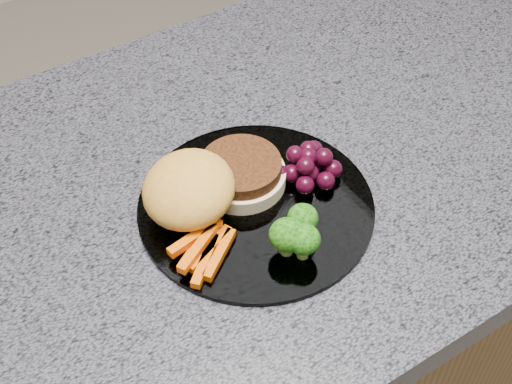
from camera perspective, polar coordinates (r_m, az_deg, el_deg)
island_cabinet at (r=1.21m, az=0.46°, el=-13.43°), size 1.20×0.60×0.86m
countertop at (r=0.85m, az=0.64°, el=1.60°), size 1.20×0.60×0.04m
plate at (r=0.78m, az=-0.00°, el=-1.14°), size 0.26×0.26×0.01m
burger at (r=0.77m, az=-3.86°, el=0.47°), size 0.19×0.13×0.05m
carrot_sticks at (r=0.73m, az=-4.17°, el=-4.58°), size 0.08×0.07×0.02m
broccoli at (r=0.72m, az=3.27°, el=-3.24°), size 0.06×0.06×0.04m
grape_bunch at (r=0.80m, az=4.22°, el=2.15°), size 0.08×0.07×0.04m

